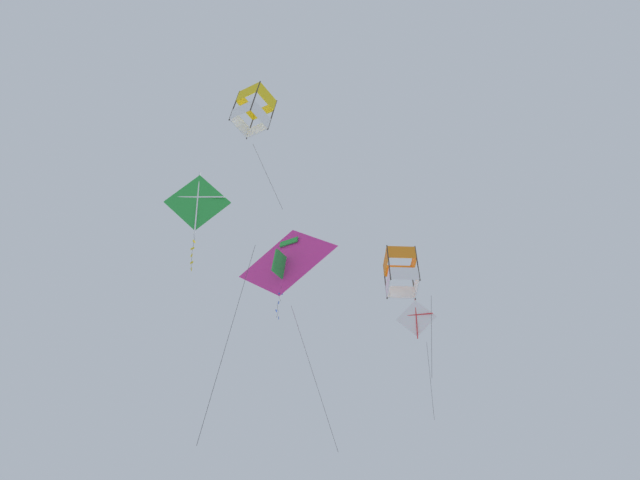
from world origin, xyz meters
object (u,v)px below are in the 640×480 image
at_px(kite_box_upper_right, 253,110).
at_px(kite_box_far_centre, 401,272).
at_px(kite_delta_low_drifter, 285,262).
at_px(kite_diamond_near_right, 416,318).
at_px(kite_diamond_near_left, 198,203).

bearing_deg(kite_box_upper_right, kite_box_far_centre, -102.41).
relative_size(kite_delta_low_drifter, kite_diamond_near_right, 1.32).
relative_size(kite_box_upper_right, kite_diamond_near_right, 0.81).
bearing_deg(kite_delta_low_drifter, kite_box_upper_right, 111.04).
bearing_deg(kite_diamond_near_left, kite_box_upper_right, 157.39).
xyz_separation_m(kite_delta_low_drifter, kite_box_upper_right, (-2.16, 3.49, 4.39)).
height_order(kite_box_far_centre, kite_diamond_near_right, kite_diamond_near_right).
distance_m(kite_delta_low_drifter, kite_diamond_near_left, 4.63).
xyz_separation_m(kite_box_upper_right, kite_box_far_centre, (-0.19, -7.70, -4.34)).
bearing_deg(kite_box_upper_right, kite_diamond_near_right, -83.24).
height_order(kite_diamond_near_left, kite_diamond_near_right, kite_diamond_near_right).
height_order(kite_diamond_near_left, kite_box_upper_right, kite_box_upper_right).
xyz_separation_m(kite_box_upper_right, kite_diamond_near_right, (4.57, -14.27, -3.44)).
distance_m(kite_delta_low_drifter, kite_box_far_centre, 4.82).
xyz_separation_m(kite_delta_low_drifter, kite_diamond_near_left, (-0.53, 4.54, 0.73)).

